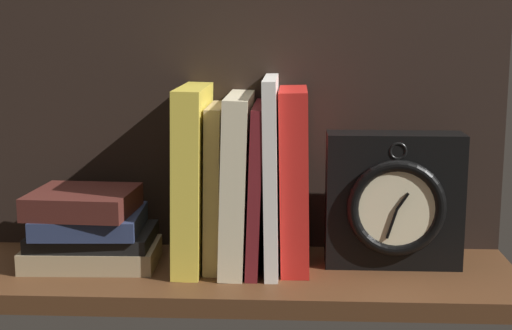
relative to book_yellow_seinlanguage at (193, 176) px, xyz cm
name	(u,v)px	position (x,y,z in cm)	size (l,w,h in cm)	color
ground_plane	(236,277)	(6.00, -2.18, -13.43)	(75.47, 23.53, 2.50)	#4C2D19
back_panel	(241,113)	(6.00, 8.98, 7.59)	(75.47, 1.20, 39.54)	black
book_yellow_seinlanguage	(193,176)	(0.00, 0.00, 0.00)	(3.57, 16.46, 24.35)	gold
book_tan_shortstories	(216,186)	(3.11, 0.00, -1.23)	(2.05, 12.48, 21.89)	tan
book_cream_twain	(237,181)	(6.03, 0.00, -0.54)	(3.18, 16.77, 23.27)	beige
book_maroon_dawkins	(257,185)	(8.72, 0.00, -1.16)	(1.61, 16.40, 22.04)	maroon
book_white_catcher	(272,173)	(10.70, 0.00, 0.63)	(1.74, 16.61, 25.61)	silver
book_red_requiem	(294,178)	(13.71, 0.00, -0.13)	(3.69, 13.52, 24.10)	red
framed_clock	(394,201)	(27.17, 0.11, -3.11)	(18.23, 6.99, 18.23)	black
book_stack_side	(90,229)	(-14.14, -1.27, -7.15)	(18.09, 13.89, 10.39)	#9E8966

